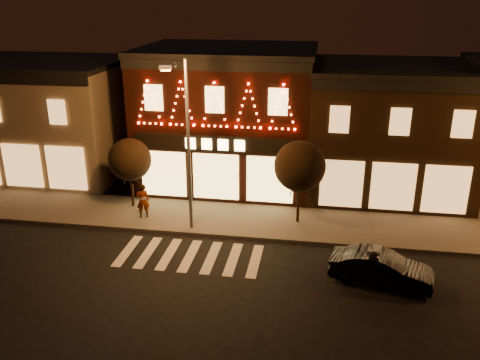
# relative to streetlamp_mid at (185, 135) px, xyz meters

# --- Properties ---
(ground) EXTENTS (120.00, 120.00, 0.00)m
(ground) POSITION_rel_streetlamp_mid_xyz_m (0.66, -6.36, -5.06)
(ground) COLOR black
(ground) RESTS_ON ground
(sidewalk_far) EXTENTS (44.00, 4.00, 0.15)m
(sidewalk_far) POSITION_rel_streetlamp_mid_xyz_m (2.66, 1.64, -4.98)
(sidewalk_far) COLOR #47423D
(sidewalk_far) RESTS_ON ground
(building_left) EXTENTS (12.20, 8.28, 7.30)m
(building_left) POSITION_rel_streetlamp_mid_xyz_m (-12.34, 7.63, -1.40)
(building_left) COLOR #7F6E5A
(building_left) RESTS_ON ground
(building_pulp) EXTENTS (10.20, 8.34, 8.30)m
(building_pulp) POSITION_rel_streetlamp_mid_xyz_m (0.66, 7.62, -0.89)
(building_pulp) COLOR black
(building_pulp) RESTS_ON ground
(building_right_a) EXTENTS (9.20, 8.28, 7.50)m
(building_right_a) POSITION_rel_streetlamp_mid_xyz_m (10.16, 7.63, -1.29)
(building_right_a) COLOR #322111
(building_right_a) RESTS_ON ground
(streetlamp_mid) EXTENTS (0.81, 1.91, 8.36)m
(streetlamp_mid) POSITION_rel_streetlamp_mid_xyz_m (0.00, 0.00, 0.00)
(streetlamp_mid) COLOR #59595E
(streetlamp_mid) RESTS_ON sidewalk_far
(tree_left) EXTENTS (2.31, 2.31, 3.85)m
(tree_left) POSITION_rel_streetlamp_mid_xyz_m (-3.80, 2.39, -2.21)
(tree_left) COLOR black
(tree_left) RESTS_ON sidewalk_far
(tree_right) EXTENTS (2.58, 2.58, 4.31)m
(tree_right) POSITION_rel_streetlamp_mid_xyz_m (5.32, 1.82, -1.89)
(tree_right) COLOR black
(tree_right) RESTS_ON sidewalk_far
(dark_sedan) EXTENTS (4.37, 2.30, 1.37)m
(dark_sedan) POSITION_rel_streetlamp_mid_xyz_m (9.01, -3.32, -4.37)
(dark_sedan) COLOR black
(dark_sedan) RESTS_ON ground
(pedestrian) EXTENTS (0.81, 0.69, 1.87)m
(pedestrian) POSITION_rel_streetlamp_mid_xyz_m (-2.73, 1.05, -3.97)
(pedestrian) COLOR gray
(pedestrian) RESTS_ON sidewalk_far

